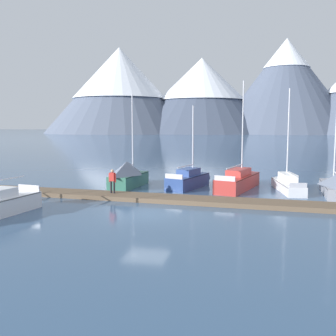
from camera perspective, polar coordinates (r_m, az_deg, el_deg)
ground_plane at (r=21.94m, az=-3.32°, el=-6.95°), size 700.00×700.00×0.00m
mountain_west_summit at (r=237.58m, az=-7.29°, el=11.95°), size 90.76×90.76×51.44m
mountain_central_massif at (r=235.66m, az=5.10°, el=11.17°), size 89.47×89.47×45.16m
mountain_shoulder_ridge at (r=236.82m, az=17.30°, el=11.81°), size 82.26×82.26×54.81m
dock at (r=25.70m, az=-0.94°, el=-4.61°), size 27.97×3.95×0.30m
sailboat_mid_dock_port at (r=31.55m, az=-5.85°, el=-0.98°), size 2.34×5.73×7.59m
sailboat_mid_dock_starboard at (r=31.23m, az=3.42°, el=-1.70°), size 3.26×6.14×6.67m
sailboat_far_berth at (r=31.16m, az=10.85°, el=-1.77°), size 3.74×8.00×8.59m
sailboat_outer_slip at (r=31.16m, az=17.36°, el=-2.23°), size 2.31×7.06×7.87m
sailboat_end_of_dock at (r=30.51m, az=23.74°, el=-2.26°), size 2.12×6.97×8.85m
person_on_dock at (r=26.96m, az=-8.37°, el=-1.75°), size 0.58×0.30×1.69m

